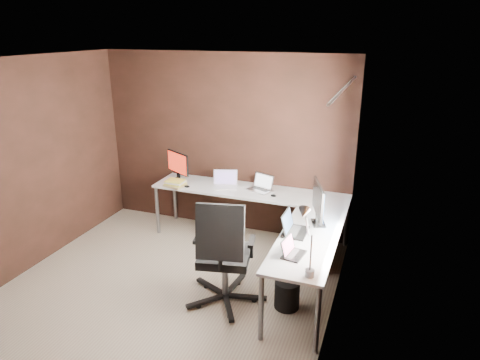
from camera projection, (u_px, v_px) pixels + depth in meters
name	position (u px, v px, depth m)	size (l,w,h in m)	color
room	(192.00, 185.00, 4.34)	(3.60, 3.60, 2.50)	tan
desk	(266.00, 210.00, 5.24)	(2.65, 2.25, 0.73)	silver
drawer_pedestal	(313.00, 241.00, 5.28)	(0.42, 0.50, 0.60)	silver
monitor_left	(178.00, 165.00, 6.03)	(0.43, 0.26, 0.42)	black
monitor_right	(318.00, 202.00, 4.66)	(0.23, 0.55, 0.47)	black
laptop_white	(225.00, 183.00, 5.86)	(0.38, 0.32, 0.22)	silver
laptop_silver	(261.00, 187.00, 5.74)	(0.37, 0.32, 0.21)	silver
laptop_black_big	(292.00, 228.00, 4.54)	(0.25, 0.35, 0.23)	black
laptop_black_small	(292.00, 251.00, 4.09)	(0.22, 0.28, 0.17)	black
book_stack	(175.00, 183.00, 5.88)	(0.30, 0.26, 0.09)	tan
mouse_left	(187.00, 186.00, 5.83)	(0.08, 0.05, 0.03)	black
mouse_corner	(273.00, 196.00, 5.51)	(0.08, 0.05, 0.03)	black
desk_lamp	(306.00, 232.00, 3.70)	(0.19, 0.23, 0.62)	slate
office_chair	(224.00, 273.00, 4.50)	(0.68, 0.70, 1.21)	black
wastebasket	(287.00, 294.00, 4.48)	(0.26, 0.26, 0.31)	black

